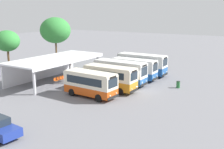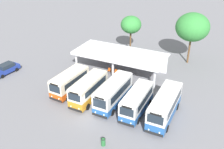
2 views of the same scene
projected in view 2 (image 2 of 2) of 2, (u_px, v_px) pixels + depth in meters
ground_plane at (91, 115)px, 32.44m from camera, size 180.00×180.00×0.00m
city_bus_nearest_orange at (70, 82)px, 36.54m from camera, size 2.57×6.66×3.02m
city_bus_second_in_row at (89, 89)px, 34.72m from camera, size 2.33×6.96×3.15m
city_bus_middle_cream at (113, 92)px, 33.79m from camera, size 2.37×7.56×3.26m
city_bus_fourth_amber at (137, 101)px, 32.19m from camera, size 2.27×6.83×3.07m
city_bus_fifth_blue at (165, 105)px, 31.12m from camera, size 2.37×7.92×3.30m
parked_car_flank at (6, 69)px, 41.99m from camera, size 2.12×4.65×1.62m
terminal_canopy at (122, 55)px, 42.17m from camera, size 14.63×6.37×3.40m
waiting_chair_end_by_column at (109, 70)px, 42.32m from camera, size 0.44×0.44×0.86m
waiting_chair_second_from_end at (113, 70)px, 42.12m from camera, size 0.44×0.44×0.86m
waiting_chair_middle_seat at (116, 71)px, 41.87m from camera, size 0.44×0.44×0.86m
waiting_chair_fourth_seat at (119, 72)px, 41.65m from camera, size 0.44×0.44×0.86m
roadside_tree_behind_canopy at (131, 25)px, 47.51m from camera, size 3.79×3.79×7.11m
roadside_tree_east_of_canopy at (192, 27)px, 42.99m from camera, size 5.59×5.59×8.87m
litter_bin_apron at (103, 142)px, 27.56m from camera, size 0.49×0.49×0.90m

